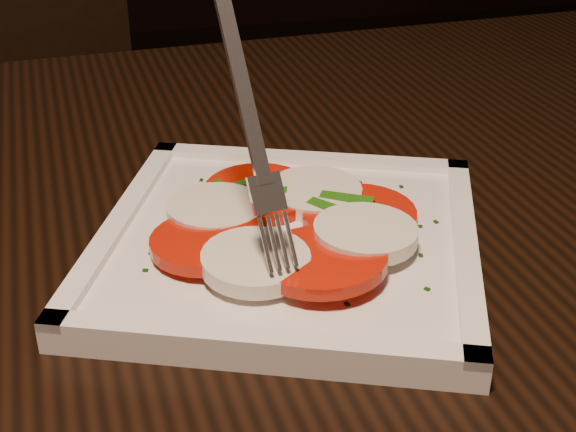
{
  "coord_description": "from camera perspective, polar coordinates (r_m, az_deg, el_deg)",
  "views": [
    {
      "loc": [
        -0.08,
        -0.62,
        1.04
      ],
      "look_at": [
        0.03,
        -0.18,
        0.78
      ],
      "focal_mm": 50.0,
      "sensor_mm": 36.0,
      "label": 1
    }
  ],
  "objects": [
    {
      "name": "plate",
      "position": [
        0.54,
        0.0,
        -2.09
      ],
      "size": [
        0.32,
        0.32,
        0.01
      ],
      "primitive_type": "cube",
      "rotation": [
        0.0,
        0.0,
        -0.37
      ],
      "color": "white",
      "rests_on": "table"
    },
    {
      "name": "chair",
      "position": [
        1.35,
        -18.08,
        5.68
      ],
      "size": [
        0.51,
        0.51,
        0.93
      ],
      "rotation": [
        0.0,
        0.0,
        0.26
      ],
      "color": "black",
      "rests_on": "ground"
    },
    {
      "name": "caprese_salad",
      "position": [
        0.53,
        0.0,
        -0.59
      ],
      "size": [
        0.2,
        0.19,
        0.02
      ],
      "color": "red",
      "rests_on": "plate"
    },
    {
      "name": "table",
      "position": [
        0.66,
        -5.65,
        -6.86
      ],
      "size": [
        1.25,
        0.88,
        0.75
      ],
      "rotation": [
        0.0,
        0.0,
        0.06
      ],
      "color": "black",
      "rests_on": "ground"
    },
    {
      "name": "fork",
      "position": [
        0.48,
        -3.43,
        7.79
      ],
      "size": [
        0.06,
        0.1,
        0.16
      ],
      "primitive_type": null,
      "rotation": [
        0.0,
        0.0,
        0.22
      ],
      "color": "white",
      "rests_on": "caprese_salad"
    }
  ]
}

